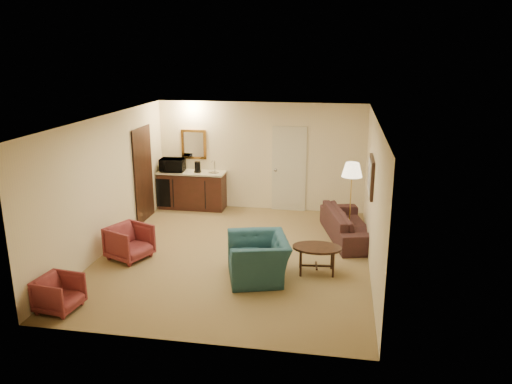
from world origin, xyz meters
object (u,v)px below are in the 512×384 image
wetbar_cabinet (192,190)px  floor_lamp (350,200)px  coffee_table (317,260)px  rose_chair_near (129,241)px  waste_bin (218,204)px  sofa (350,220)px  coffee_maker (198,167)px  rose_chair_far (59,292)px  teal_armchair (258,251)px  microwave (172,164)px

wetbar_cabinet → floor_lamp: (3.80, -1.32, 0.33)m
coffee_table → floor_lamp: bearing=73.3°
rose_chair_near → waste_bin: 3.27m
sofa → coffee_maker: coffee_maker is taller
rose_chair_far → teal_armchair: bearing=-53.3°
rose_chair_far → coffee_maker: 5.27m
teal_armchair → microwave: 4.53m
teal_armchair → microwave: microwave is taller
microwave → rose_chair_near: bearing=-89.0°
wetbar_cabinet → teal_armchair: teal_armchair is taller
wetbar_cabinet → rose_chair_far: wetbar_cabinet is taller
rose_chair_near → rose_chair_far: 2.02m
microwave → waste_bin: bearing=-4.2°
waste_bin → wetbar_cabinet: bearing=173.9°
microwave → rose_chair_far: bearing=-93.3°
rose_chair_far → coffee_maker: coffee_maker is taller
floor_lamp → waste_bin: 3.45m
rose_chair_far → microwave: (0.03, 5.16, 0.82)m
waste_bin → microwave: (-1.12, 0.02, 0.97)m
coffee_table → microwave: bearing=139.1°
teal_armchair → rose_chair_near: bearing=-115.9°
sofa → microwave: microwave is taller
teal_armchair → floor_lamp: floor_lamp is taller
floor_lamp → coffee_maker: (-3.63, 1.28, 0.26)m
wetbar_cabinet → waste_bin: 0.73m
wetbar_cabinet → floor_lamp: bearing=-19.2°
teal_armchair → coffee_table: 1.07m
microwave → coffee_maker: bearing=-2.3°
wetbar_cabinet → teal_armchair: size_ratio=1.47×
coffee_table → waste_bin: (-2.57, 3.17, -0.10)m
rose_chair_near → coffee_table: (3.47, -0.03, -0.11)m
waste_bin → floor_lamp: bearing=-21.7°
microwave → coffee_maker: microwave is taller
sofa → floor_lamp: (-0.00, 0.14, 0.39)m
teal_armchair → waste_bin: size_ratio=3.91×
coffee_maker → teal_armchair: bearing=-51.4°
floor_lamp → microwave: 4.46m
waste_bin → coffee_table: bearing=-51.0°
wetbar_cabinet → teal_armchair: (2.25, -3.62, 0.03)m
coffee_maker → rose_chair_far: bearing=-88.9°
teal_armchair → rose_chair_near: (-2.50, 0.41, -0.13)m
rose_chair_near → microwave: (-0.22, 3.16, 0.76)m
wetbar_cabinet → teal_armchair: 4.26m
floor_lamp → microwave: bearing=163.4°
teal_armchair → waste_bin: bearing=-172.2°
wetbar_cabinet → floor_lamp: floor_lamp is taller
sofa → rose_chair_far: size_ratio=3.51×
wetbar_cabinet → coffee_table: (3.22, -3.24, -0.21)m
teal_armchair → coffee_maker: coffee_maker is taller
coffee_table → waste_bin: size_ratio=2.99×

